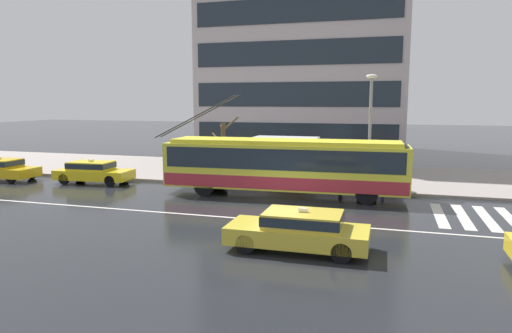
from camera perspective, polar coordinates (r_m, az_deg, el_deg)
The scene contains 18 objects.
ground_plane at distance 19.45m, azimuth 2.73°, elevation -5.91°, with size 160.00×160.00×0.00m, color black.
sidewalk_slab at distance 29.43m, azimuth 7.51°, elevation -1.00°, with size 80.00×10.00×0.14m, color gray.
crosswalk_stripe_edge_near at distance 20.69m, azimuth 22.02°, elevation -5.64°, with size 0.44×4.40×0.01m, color beige.
crosswalk_stripe_inner_a at distance 20.81m, azimuth 24.49°, elevation -5.71°, with size 0.44×4.40×0.01m, color beige.
crosswalk_stripe_center at distance 20.96m, azimuth 26.94°, elevation -5.76°, with size 0.44×4.40×0.01m, color beige.
crosswalk_stripe_inner_b at distance 21.15m, azimuth 29.35°, elevation -5.81°, with size 0.44×4.40×0.01m, color beige.
lane_centre_line at distance 18.32m, azimuth 1.84°, elevation -6.79°, with size 72.00×0.14×0.01m, color silver.
trolleybus at distance 22.90m, azimuth 3.55°, elevation 0.21°, with size 12.98×2.95×5.06m.
taxi_oncoming_near at distance 14.68m, azimuth 5.48°, elevation -7.80°, with size 4.49×1.83×1.39m.
taxi_queued_behind_bus at distance 28.12m, azimuth -19.77°, elevation -0.54°, with size 4.52×2.04×1.39m.
taxi_far_behind at distance 31.62m, azimuth -29.37°, elevation -0.20°, with size 4.36×1.81×1.39m.
bus_shelter at distance 26.14m, azimuth 3.89°, elevation 2.26°, with size 3.65×1.55×2.58m.
pedestrian_at_shelter at distance 25.27m, azimuth 10.65°, elevation -0.16°, with size 0.51×0.51×1.67m.
pedestrian_approaching_curb at distance 24.64m, azimuth 15.68°, elevation 0.88°, with size 1.31×1.31×1.97m.
pedestrian_walking_past at distance 28.28m, azimuth -3.93°, elevation 0.95°, with size 0.42×0.42×1.75m.
street_lamp at distance 24.94m, azimuth 14.14°, elevation 5.65°, with size 0.60×0.32×6.00m.
street_tree_bare at distance 28.03m, azimuth -4.13°, elevation 2.53°, with size 1.85×1.49×3.67m.
office_tower_corner_left at distance 45.17m, azimuth 6.39°, elevation 19.91°, with size 18.63×11.47×27.86m.
Camera 1 is at (4.42, -18.34, 4.74)m, focal length 31.88 mm.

